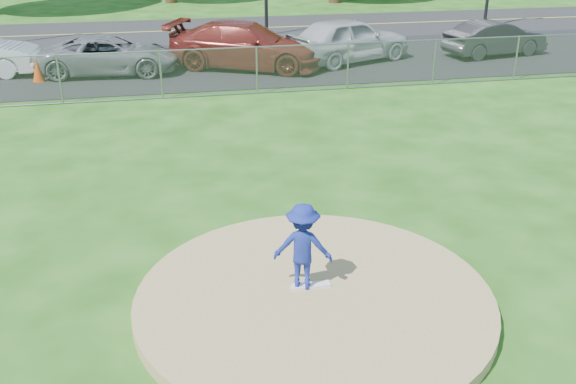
# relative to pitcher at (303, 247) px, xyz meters

# --- Properties ---
(ground) EXTENTS (120.00, 120.00, 0.00)m
(ground) POSITION_rel_pitcher_xyz_m (0.13, 9.76, -0.89)
(ground) COLOR #1A4E11
(ground) RESTS_ON ground
(pitchers_mound) EXTENTS (5.40, 5.40, 0.20)m
(pitchers_mound) POSITION_rel_pitcher_xyz_m (0.13, -0.24, -0.79)
(pitchers_mound) COLOR tan
(pitchers_mound) RESTS_ON ground
(pitching_rubber) EXTENTS (0.60, 0.15, 0.04)m
(pitching_rubber) POSITION_rel_pitcher_xyz_m (0.13, -0.04, -0.67)
(pitching_rubber) COLOR white
(pitching_rubber) RESTS_ON pitchers_mound
(chain_link_fence) EXTENTS (40.00, 0.06, 1.50)m
(chain_link_fence) POSITION_rel_pitcher_xyz_m (0.13, 11.76, -0.14)
(chain_link_fence) COLOR gray
(chain_link_fence) RESTS_ON ground
(parking_lot) EXTENTS (50.00, 8.00, 0.01)m
(parking_lot) POSITION_rel_pitcher_xyz_m (0.13, 16.26, -0.88)
(parking_lot) COLOR black
(parking_lot) RESTS_ON ground
(street) EXTENTS (60.00, 7.00, 0.01)m
(street) POSITION_rel_pitcher_xyz_m (0.13, 23.76, -0.88)
(street) COLOR black
(street) RESTS_ON ground
(pitcher) EXTENTS (1.00, 0.75, 1.38)m
(pitcher) POSITION_rel_pitcher_xyz_m (0.00, 0.00, 0.00)
(pitcher) COLOR navy
(pitcher) RESTS_ON pitchers_mound
(traffic_cone) EXTENTS (0.40, 0.40, 0.77)m
(traffic_cone) POSITION_rel_pitcher_xyz_m (-6.00, 14.76, -0.49)
(traffic_cone) COLOR #DF420B
(traffic_cone) RESTS_ON parking_lot
(parked_car_gray) EXTENTS (4.92, 2.58, 1.32)m
(parked_car_gray) POSITION_rel_pitcher_xyz_m (-3.59, 15.43, -0.22)
(parked_car_gray) COLOR gray
(parked_car_gray) RESTS_ON parking_lot
(parked_car_darkred) EXTENTS (6.19, 4.49, 1.67)m
(parked_car_darkred) POSITION_rel_pitcher_xyz_m (1.29, 15.38, -0.05)
(parked_car_darkred) COLOR maroon
(parked_car_darkred) RESTS_ON parking_lot
(parked_car_pearl) EXTENTS (5.42, 3.81, 1.71)m
(parked_car_pearl) POSITION_rel_pitcher_xyz_m (5.26, 15.60, -0.02)
(parked_car_pearl) COLOR silver
(parked_car_pearl) RESTS_ON parking_lot
(parked_car_charcoal) EXTENTS (4.35, 2.19, 1.37)m
(parked_car_charcoal) POSITION_rel_pitcher_xyz_m (11.37, 15.57, -0.19)
(parked_car_charcoal) COLOR #28272A
(parked_car_charcoal) RESTS_ON parking_lot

